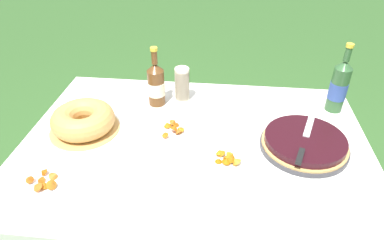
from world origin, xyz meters
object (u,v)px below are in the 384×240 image
(berry_tart, at_px, (304,143))
(snack_plate_near, at_px, (175,132))
(bundt_cake, at_px, (83,120))
(cider_bottle_green, at_px, (339,86))
(cup_stack, at_px, (182,84))
(snack_plate_left, at_px, (45,186))
(cider_bottle_amber, at_px, (156,84))
(snack_plate_right, at_px, (230,159))
(serving_knife, at_px, (305,140))

(berry_tart, bearing_deg, snack_plate_near, 175.79)
(bundt_cake, relative_size, cider_bottle_green, 0.91)
(cup_stack, bearing_deg, snack_plate_left, -121.56)
(cup_stack, distance_m, snack_plate_left, 0.79)
(cider_bottle_amber, height_order, snack_plate_right, cider_bottle_amber)
(cider_bottle_amber, relative_size, snack_plate_near, 1.27)
(cup_stack, distance_m, cider_bottle_amber, 0.13)
(berry_tart, distance_m, cider_bottle_green, 0.39)
(serving_knife, distance_m, cider_bottle_green, 0.41)
(cider_bottle_green, distance_m, snack_plate_right, 0.67)
(serving_knife, xyz_separation_m, cup_stack, (-0.54, 0.36, 0.02))
(snack_plate_near, bearing_deg, cider_bottle_green, 21.11)
(cup_stack, relative_size, cider_bottle_green, 0.52)
(bundt_cake, bearing_deg, snack_plate_right, -12.82)
(cup_stack, distance_m, snack_plate_right, 0.52)
(berry_tart, bearing_deg, cup_stack, 148.64)
(berry_tart, relative_size, cider_bottle_green, 1.07)
(bundt_cake, xyz_separation_m, cider_bottle_amber, (0.28, 0.26, 0.06))
(cider_bottle_green, xyz_separation_m, snack_plate_left, (-1.15, -0.66, -0.12))
(cider_bottle_green, bearing_deg, snack_plate_right, -138.13)
(berry_tart, bearing_deg, snack_plate_right, -158.51)
(bundt_cake, distance_m, snack_plate_right, 0.66)
(berry_tart, relative_size, cup_stack, 2.05)
(cup_stack, distance_m, cider_bottle_green, 0.74)
(berry_tart, bearing_deg, serving_knife, -108.10)
(serving_knife, height_order, cider_bottle_amber, cider_bottle_amber)
(cider_bottle_amber, relative_size, snack_plate_left, 1.27)
(berry_tart, xyz_separation_m, cider_bottle_green, (0.19, 0.32, 0.10))
(serving_knife, xyz_separation_m, cider_bottle_amber, (-0.66, 0.31, 0.05))
(snack_plate_right, bearing_deg, berry_tart, 21.49)
(bundt_cake, distance_m, snack_plate_left, 0.36)
(bundt_cake, relative_size, cider_bottle_amber, 1.03)
(serving_knife, bearing_deg, snack_plate_near, 100.86)
(berry_tart, xyz_separation_m, serving_knife, (-0.01, -0.03, 0.04))
(cup_stack, relative_size, snack_plate_near, 0.75)
(snack_plate_right, bearing_deg, cider_bottle_green, 41.87)
(berry_tart, height_order, snack_plate_near, same)
(berry_tart, distance_m, snack_plate_right, 0.33)
(serving_knife, relative_size, bundt_cake, 1.19)
(berry_tart, relative_size, serving_knife, 0.99)
(snack_plate_left, bearing_deg, cup_stack, 58.44)
(serving_knife, relative_size, cider_bottle_amber, 1.22)
(bundt_cake, bearing_deg, cider_bottle_amber, 42.86)
(cider_bottle_green, relative_size, snack_plate_left, 1.43)
(cider_bottle_green, bearing_deg, berry_tart, -120.54)
(serving_knife, height_order, bundt_cake, bundt_cake)
(bundt_cake, bearing_deg, snack_plate_near, 1.71)
(cider_bottle_green, bearing_deg, cider_bottle_amber, -177.49)
(cup_stack, distance_m, snack_plate_near, 0.31)
(snack_plate_right, bearing_deg, cup_stack, 118.63)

